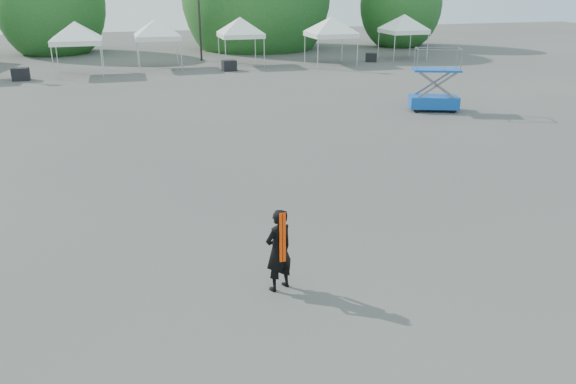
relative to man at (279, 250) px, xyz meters
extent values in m
plane|color=#474442|center=(0.30, 2.19, -0.85)|extent=(120.00, 120.00, 0.00)
cylinder|color=#382314|center=(-7.70, 42.19, 0.28)|extent=(0.36, 0.36, 2.27)
ellipsoid|color=#22551C|center=(-7.70, 42.19, 3.09)|extent=(4.16, 4.16, 4.78)
cylinder|color=#382314|center=(9.30, 41.19, 0.55)|extent=(0.36, 0.36, 2.80)
cylinder|color=#382314|center=(22.30, 39.19, 0.20)|extent=(0.36, 0.36, 2.10)
ellipsoid|color=#22551C|center=(22.30, 39.19, 2.78)|extent=(3.84, 3.84, 4.42)
cylinder|color=silver|center=(-6.64, 28.25, 0.15)|extent=(0.06, 0.06, 2.00)
cylinder|color=silver|center=(-3.75, 28.25, 0.15)|extent=(0.06, 0.06, 2.00)
cylinder|color=silver|center=(-6.64, 31.13, 0.15)|extent=(0.06, 0.06, 2.00)
cylinder|color=silver|center=(-3.75, 31.13, 0.15)|extent=(0.06, 0.06, 2.00)
cube|color=white|center=(-5.20, 29.69, 1.23)|extent=(3.08, 3.08, 0.30)
pyramid|color=white|center=(-5.20, 29.69, 2.48)|extent=(4.36, 4.36, 1.10)
cylinder|color=silver|center=(-1.43, 29.76, 0.15)|extent=(0.06, 0.06, 2.00)
cylinder|color=silver|center=(1.35, 29.76, 0.15)|extent=(0.06, 0.06, 2.00)
cylinder|color=silver|center=(-1.43, 32.54, 0.15)|extent=(0.06, 0.06, 2.00)
cylinder|color=silver|center=(1.35, 32.54, 0.15)|extent=(0.06, 0.06, 2.00)
cube|color=white|center=(-0.04, 31.15, 1.23)|extent=(2.98, 2.98, 0.30)
pyramid|color=white|center=(-0.04, 31.15, 2.48)|extent=(4.22, 4.22, 1.10)
cylinder|color=silver|center=(4.35, 29.60, 0.15)|extent=(0.06, 0.06, 2.00)
cylinder|color=silver|center=(7.09, 29.60, 0.15)|extent=(0.06, 0.06, 2.00)
cylinder|color=silver|center=(4.35, 32.34, 0.15)|extent=(0.06, 0.06, 2.00)
cylinder|color=silver|center=(7.09, 32.34, 0.15)|extent=(0.06, 0.06, 2.00)
cube|color=white|center=(5.72, 30.97, 1.23)|extent=(2.94, 2.94, 0.30)
pyramid|color=white|center=(5.72, 30.97, 2.48)|extent=(4.16, 4.16, 1.10)
cylinder|color=silver|center=(10.57, 28.17, 0.15)|extent=(0.06, 0.06, 2.00)
cylinder|color=silver|center=(13.54, 28.17, 0.15)|extent=(0.06, 0.06, 2.00)
cylinder|color=silver|center=(10.57, 31.13, 0.15)|extent=(0.06, 0.06, 2.00)
cylinder|color=silver|center=(13.54, 31.13, 0.15)|extent=(0.06, 0.06, 2.00)
cube|color=white|center=(12.06, 29.65, 1.23)|extent=(3.16, 3.16, 0.30)
pyramid|color=white|center=(12.06, 29.65, 2.48)|extent=(4.47, 4.47, 1.10)
cylinder|color=silver|center=(17.01, 29.39, 0.15)|extent=(0.06, 0.06, 2.00)
cylinder|color=silver|center=(19.79, 29.39, 0.15)|extent=(0.06, 0.06, 2.00)
cylinder|color=silver|center=(17.01, 32.17, 0.15)|extent=(0.06, 0.06, 2.00)
cylinder|color=silver|center=(19.79, 32.17, 0.15)|extent=(0.06, 0.06, 2.00)
cube|color=white|center=(18.40, 30.78, 1.23)|extent=(2.98, 2.98, 0.30)
pyramid|color=white|center=(18.40, 30.78, 2.48)|extent=(4.21, 4.21, 1.10)
imported|color=black|center=(0.00, 0.00, 0.00)|extent=(0.73, 0.63, 1.70)
cube|color=#FF3C05|center=(0.00, -0.17, 0.34)|extent=(0.14, 0.02, 1.02)
cube|color=#0D56B1|center=(11.29, 13.66, -0.44)|extent=(2.47, 1.80, 0.55)
cube|color=#0D56B1|center=(11.29, 13.66, 1.04)|extent=(2.36, 1.73, 0.09)
cylinder|color=black|center=(10.35, 13.51, -0.69)|extent=(0.36, 0.24, 0.33)
cylinder|color=black|center=(11.92, 12.94, -0.69)|extent=(0.36, 0.24, 0.33)
cylinder|color=black|center=(10.67, 14.38, -0.69)|extent=(0.36, 0.24, 0.33)
cylinder|color=black|center=(12.24, 13.80, -0.69)|extent=(0.36, 0.24, 0.33)
cube|color=black|center=(-8.57, 28.26, -0.47)|extent=(0.98, 0.77, 0.76)
cube|color=black|center=(4.37, 28.51, -0.50)|extent=(0.97, 0.79, 0.70)
cube|color=black|center=(15.44, 29.98, -0.54)|extent=(0.98, 0.87, 0.63)
camera|label=1|loc=(-2.57, -9.46, 4.92)|focal=35.00mm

